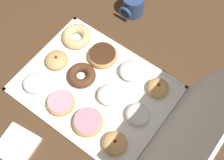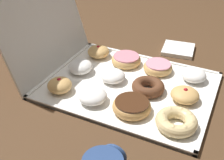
{
  "view_description": "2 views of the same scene",
  "coord_description": "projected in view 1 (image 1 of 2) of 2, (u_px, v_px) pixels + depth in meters",
  "views": [
    {
      "loc": [
        0.42,
        0.39,
        1.14
      ],
      "look_at": [
        -0.05,
        0.04,
        0.06
      ],
      "focal_mm": 53.61,
      "sensor_mm": 36.0,
      "label": 1
    },
    {
      "loc": [
        -0.76,
        -0.3,
        0.57
      ],
      "look_at": [
        -0.03,
        0.05,
        0.04
      ],
      "focal_mm": 46.07,
      "sensor_mm": 36.0,
      "label": 2
    }
  ],
  "objects": [
    {
      "name": "jelly_filled_donut_11",
      "position": [
        115.0,
        143.0,
        1.14
      ],
      "size": [
        0.09,
        0.09,
        0.05
      ],
      "color": "tan",
      "rests_on": "donut_box"
    },
    {
      "name": "pink_frosted_donut_5",
      "position": [
        61.0,
        103.0,
        1.22
      ],
      "size": [
        0.11,
        0.11,
        0.03
      ],
      "color": "tan",
      "rests_on": "donut_box"
    },
    {
      "name": "chocolate_cake_ring_donut_4",
      "position": [
        82.0,
        75.0,
        1.28
      ],
      "size": [
        0.11,
        0.11,
        0.04
      ],
      "color": "#59331E",
      "rests_on": "donut_box"
    },
    {
      "name": "jelly_filled_donut_9",
      "position": [
        158.0,
        88.0,
        1.25
      ],
      "size": [
        0.08,
        0.08,
        0.05
      ],
      "color": "tan",
      "rests_on": "donut_box"
    },
    {
      "name": "pink_frosted_donut_8",
      "position": [
        88.0,
        122.0,
        1.19
      ],
      "size": [
        0.11,
        0.11,
        0.04
      ],
      "color": "tan",
      "rests_on": "donut_box"
    },
    {
      "name": "coffee_mug",
      "position": [
        133.0,
        5.0,
        1.42
      ],
      "size": [
        0.11,
        0.09,
        0.09
      ],
      "color": "navy",
      "rests_on": "ground"
    },
    {
      "name": "powdered_filled_donut_6",
      "position": [
        131.0,
        71.0,
        1.28
      ],
      "size": [
        0.09,
        0.09,
        0.04
      ],
      "color": "white",
      "rests_on": "donut_box"
    },
    {
      "name": "box_lid_open",
      "position": [
        193.0,
        116.0,
        0.94
      ],
      "size": [
        0.43,
        0.17,
        0.53
      ],
      "primitive_type": "cube",
      "rotation": [
        1.28,
        0.0,
        0.0
      ],
      "color": "white",
      "rests_on": "ground"
    },
    {
      "name": "powdered_filled_donut_2",
      "position": [
        34.0,
        83.0,
        1.26
      ],
      "size": [
        0.09,
        0.09,
        0.04
      ],
      "color": "white",
      "rests_on": "donut_box"
    },
    {
      "name": "napkin_stack",
      "position": [
        17.0,
        145.0,
        1.17
      ],
      "size": [
        0.14,
        0.14,
        0.02
      ],
      "primitive_type": "cube",
      "rotation": [
        0.0,
        0.0,
        0.13
      ],
      "color": "white",
      "rests_on": "ground"
    },
    {
      "name": "powdered_filled_donut_7",
      "position": [
        108.0,
        95.0,
        1.23
      ],
      "size": [
        0.09,
        0.09,
        0.04
      ],
      "color": "white",
      "rests_on": "donut_box"
    },
    {
      "name": "donut_box",
      "position": [
        96.0,
        89.0,
        1.27
      ],
      "size": [
        0.43,
        0.56,
        0.01
      ],
      "color": "white",
      "rests_on": "ground"
    },
    {
      "name": "cruller_donut_0",
      "position": [
        77.0,
        36.0,
        1.36
      ],
      "size": [
        0.12,
        0.12,
        0.04
      ],
      "color": "#EACC8C",
      "rests_on": "donut_box"
    },
    {
      "name": "jelly_filled_donut_1",
      "position": [
        56.0,
        60.0,
        1.31
      ],
      "size": [
        0.09,
        0.09,
        0.04
      ],
      "color": "tan",
      "rests_on": "donut_box"
    },
    {
      "name": "powdered_filled_donut_10",
      "position": [
        137.0,
        115.0,
        1.19
      ],
      "size": [
        0.09,
        0.09,
        0.05
      ],
      "color": "white",
      "rests_on": "donut_box"
    },
    {
      "name": "ground_plane",
      "position": [
        96.0,
        90.0,
        1.28
      ],
      "size": [
        3.0,
        3.0,
        0.0
      ],
      "primitive_type": "plane",
      "color": "#4C331E"
    },
    {
      "name": "chocolate_frosted_donut_3",
      "position": [
        103.0,
        55.0,
        1.32
      ],
      "size": [
        0.12,
        0.12,
        0.04
      ],
      "color": "tan",
      "rests_on": "donut_box"
    }
  ]
}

